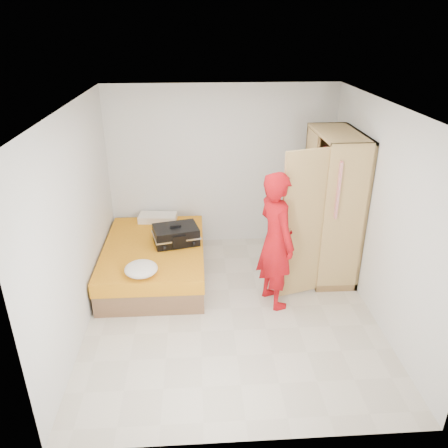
{
  "coord_description": "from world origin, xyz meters",
  "views": [
    {
      "loc": [
        -0.39,
        -4.71,
        3.42
      ],
      "look_at": [
        -0.06,
        0.49,
        1.0
      ],
      "focal_mm": 35.0,
      "sensor_mm": 36.0,
      "label": 1
    }
  ],
  "objects": [
    {
      "name": "bed",
      "position": [
        -1.05,
        0.9,
        0.25
      ],
      "size": [
        1.42,
        2.02,
        0.5
      ],
      "color": "brown",
      "rests_on": "ground"
    },
    {
      "name": "room",
      "position": [
        0.0,
        0.0,
        1.3
      ],
      "size": [
        4.0,
        4.02,
        2.6
      ],
      "color": "beige",
      "rests_on": "ground"
    },
    {
      "name": "person",
      "position": [
        0.57,
        0.14,
        0.91
      ],
      "size": [
        0.64,
        0.78,
        1.82
      ],
      "primitive_type": "imported",
      "rotation": [
        0.0,
        0.0,
        1.94
      ],
      "color": "#B60B1B",
      "rests_on": "ground"
    },
    {
      "name": "pillow",
      "position": [
        -1.05,
        1.75,
        0.55
      ],
      "size": [
        0.62,
        0.36,
        0.11
      ],
      "primitive_type": "cube",
      "rotation": [
        0.0,
        0.0,
        -0.09
      ],
      "color": "white",
      "rests_on": "bed"
    },
    {
      "name": "round_cushion",
      "position": [
        -1.14,
        0.11,
        0.58
      ],
      "size": [
        0.42,
        0.42,
        0.16
      ],
      "primitive_type": "ellipsoid",
      "color": "white",
      "rests_on": "bed"
    },
    {
      "name": "suitcase",
      "position": [
        -0.72,
        0.97,
        0.62
      ],
      "size": [
        0.73,
        0.6,
        0.28
      ],
      "rotation": [
        0.0,
        0.0,
        0.23
      ],
      "color": "black",
      "rests_on": "bed"
    },
    {
      "name": "wardrobe",
      "position": [
        1.45,
        0.85,
        1.0
      ],
      "size": [
        1.15,
        1.35,
        2.1
      ],
      "color": "tan",
      "rests_on": "ground"
    }
  ]
}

